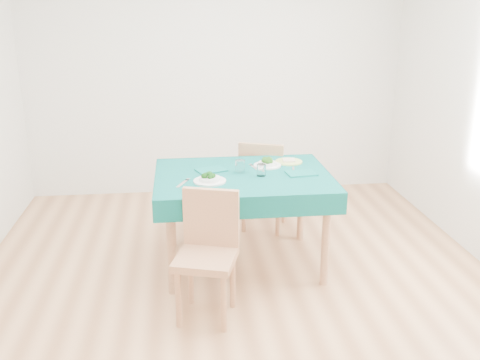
{
  "coord_description": "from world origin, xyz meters",
  "views": [
    {
      "loc": [
        -0.4,
        -3.46,
        2.0
      ],
      "look_at": [
        0.0,
        0.0,
        0.85
      ],
      "focal_mm": 40.0,
      "sensor_mm": 36.0,
      "label": 1
    }
  ],
  "objects": [
    {
      "name": "tumbler_center",
      "position": [
        0.05,
        0.47,
        0.81
      ],
      "size": [
        0.08,
        0.08,
        0.1
      ],
      "primitive_type": "cylinder",
      "color": "white",
      "rests_on": "table"
    },
    {
      "name": "tumbler_side",
      "position": [
        0.2,
        0.36,
        0.8
      ],
      "size": [
        0.07,
        0.07,
        0.09
      ],
      "primitive_type": "cylinder",
      "color": "white",
      "rests_on": "table"
    },
    {
      "name": "bowl_far",
      "position": [
        0.29,
        0.61,
        0.79
      ],
      "size": [
        0.22,
        0.22,
        0.07
      ],
      "primitive_type": null,
      "color": "white",
      "rests_on": "table"
    },
    {
      "name": "fork_far",
      "position": [
        0.18,
        0.56,
        0.76
      ],
      "size": [
        0.07,
        0.19,
        0.0
      ],
      "primitive_type": "cube",
      "rotation": [
        0.0,
        0.0,
        0.22
      ],
      "color": "silver",
      "rests_on": "table"
    },
    {
      "name": "table",
      "position": [
        0.07,
        0.41,
        0.38
      ],
      "size": [
        1.34,
        1.02,
        0.76
      ],
      "primitive_type": "cube",
      "color": "#085752",
      "rests_on": "ground"
    },
    {
      "name": "knife_far",
      "position": [
        0.48,
        0.46,
        0.76
      ],
      "size": [
        0.05,
        0.19,
        0.0
      ],
      "primitive_type": "cube",
      "rotation": [
        0.0,
        0.0,
        -0.19
      ],
      "color": "silver",
      "rests_on": "table"
    },
    {
      "name": "napkin_near",
      "position": [
        -0.16,
        0.53,
        0.76
      ],
      "size": [
        0.26,
        0.23,
        0.01
      ],
      "primitive_type": "cube",
      "rotation": [
        0.0,
        0.0,
        0.36
      ],
      "color": "#0B615A",
      "rests_on": "table"
    },
    {
      "name": "chair_near",
      "position": [
        -0.26,
        -0.32,
        0.47
      ],
      "size": [
        0.48,
        0.5,
        0.94
      ],
      "primitive_type": "cube",
      "rotation": [
        0.0,
        0.0,
        -0.3
      ],
      "color": "#AD7751",
      "rests_on": "ground"
    },
    {
      "name": "napkin_far",
      "position": [
        0.52,
        0.36,
        0.76
      ],
      "size": [
        0.24,
        0.18,
        0.01
      ],
      "primitive_type": "cube",
      "rotation": [
        0.0,
        0.0,
        0.13
      ],
      "color": "#0B615A",
      "rests_on": "table"
    },
    {
      "name": "side_plate",
      "position": [
        0.49,
        0.69,
        0.76
      ],
      "size": [
        0.22,
        0.22,
        0.01
      ],
      "primitive_type": "cylinder",
      "color": "#CBE36E",
      "rests_on": "table"
    },
    {
      "name": "chair_far",
      "position": [
        0.36,
        1.14,
        0.5
      ],
      "size": [
        0.53,
        0.55,
        0.99
      ],
      "primitive_type": "cube",
      "rotation": [
        0.0,
        0.0,
        2.76
      ],
      "color": "#AD7751",
      "rests_on": "ground"
    },
    {
      "name": "room_shell",
      "position": [
        0.0,
        0.0,
        1.35
      ],
      "size": [
        4.02,
        4.52,
        2.73
      ],
      "color": "#A97046",
      "rests_on": "ground"
    },
    {
      "name": "knife_near",
      "position": [
        -0.12,
        0.27,
        0.76
      ],
      "size": [
        0.06,
        0.19,
        0.0
      ],
      "primitive_type": "cube",
      "rotation": [
        0.0,
        0.0,
        -0.26
      ],
      "color": "silver",
      "rests_on": "table"
    },
    {
      "name": "bowl_near",
      "position": [
        -0.19,
        0.26,
        0.79
      ],
      "size": [
        0.24,
        0.24,
        0.07
      ],
      "primitive_type": null,
      "color": "white",
      "rests_on": "table"
    },
    {
      "name": "bread_slice",
      "position": [
        0.49,
        0.69,
        0.78
      ],
      "size": [
        0.11,
        0.11,
        0.01
      ],
      "primitive_type": "cube",
      "rotation": [
        0.0,
        0.0,
        -0.11
      ],
      "color": "beige",
      "rests_on": "side_plate"
    },
    {
      "name": "fork_near",
      "position": [
        -0.39,
        0.24,
        0.76
      ],
      "size": [
        0.1,
        0.19,
        0.0
      ],
      "primitive_type": "cube",
      "rotation": [
        0.0,
        0.0,
        -0.42
      ],
      "color": "silver",
      "rests_on": "table"
    }
  ]
}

